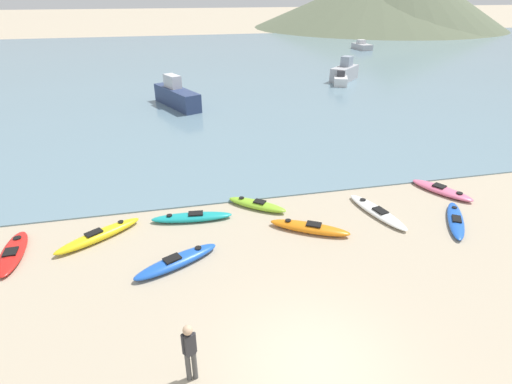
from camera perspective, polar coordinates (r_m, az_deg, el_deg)
The scene contains 17 objects.
ground_plane at distance 10.92m, azimuth 8.50°, elevation -23.27°, with size 400.00×400.00×0.00m, color tan.
bay_water at distance 50.94m, azimuth -9.67°, elevation 17.36°, with size 160.00×70.00×0.06m, color slate.
far_hill_left at distance 106.45m, azimuth 16.68°, elevation 24.74°, with size 56.26×56.26×11.55m, color #5B664C.
kayak_on_sand_0 at distance 13.89m, azimuth -11.25°, elevation -9.66°, with size 3.07×1.96×0.38m.
kayak_on_sand_1 at distance 16.45m, azimuth -31.43°, elevation -7.42°, with size 0.90×2.83×0.30m.
kayak_on_sand_2 at distance 16.01m, azimuth -21.53°, elevation -5.77°, with size 3.12×2.36×0.40m.
kayak_on_sand_3 at distance 17.26m, azimuth 16.92°, elevation -2.69°, with size 1.50×3.37×0.29m.
kayak_on_sand_4 at distance 16.96m, azimuth 0.13°, elevation -1.81°, with size 2.47×2.13×0.36m.
kayak_on_sand_5 at distance 15.51m, azimuth 7.67°, elevation -5.06°, with size 3.01×2.13×0.38m.
kayak_on_sand_6 at distance 20.08m, azimuth 25.00°, elevation 0.26°, with size 2.05×2.87×0.34m.
kayak_on_sand_7 at distance 16.28m, azimuth -9.13°, elevation -3.56°, with size 3.26×0.93×0.34m.
kayak_on_sand_8 at distance 17.81m, azimuth 26.62°, elevation -3.59°, with size 2.12×2.90×0.30m.
person_near_foreground at distance 9.97m, azimuth -9.46°, elevation -21.31°, with size 0.34×0.27×1.69m.
moored_boat_0 at distance 41.35m, azimuth 11.93°, elevation 15.64°, with size 2.69×4.40×1.30m.
moored_boat_2 at distance 32.56m, azimuth -11.29°, elevation 13.33°, with size 3.40×5.62×2.33m.
moored_boat_3 at distance 42.50m, azimuth 12.53°, elevation 16.36°, with size 3.79×3.74×2.30m.
moored_boat_4 at distance 66.21m, azimuth 14.88°, elevation 19.51°, with size 1.97×3.63×1.34m.
Camera 1 is at (-2.96, -6.37, 8.37)m, focal length 28.00 mm.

